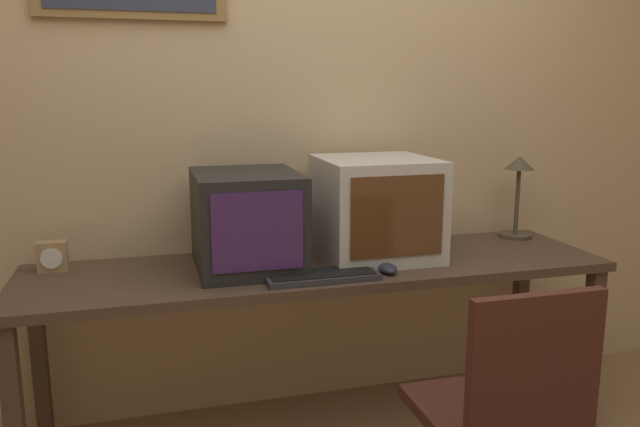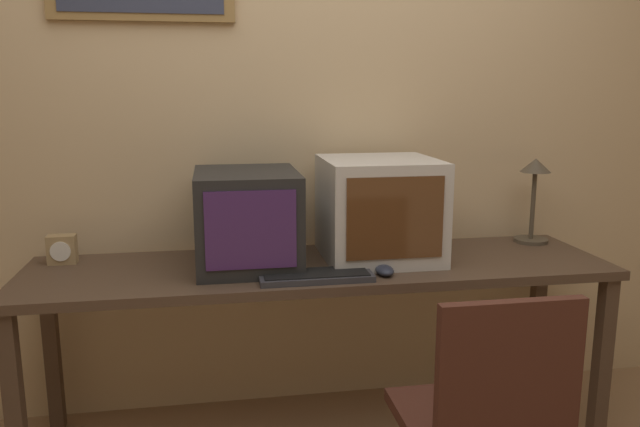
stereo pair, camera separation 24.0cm
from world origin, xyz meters
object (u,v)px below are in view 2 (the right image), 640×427
object	(u,v)px
monitor_right	(379,209)
desk_clock	(62,250)
monitor_left	(247,219)
desk_lamp	(534,186)
mouse_near_keyboard	(385,270)
keyboard_main	(316,276)

from	to	relation	value
monitor_right	desk_clock	xyz separation A→B (m)	(-1.24, 0.12, -0.14)
monitor_left	desk_lamp	distance (m)	1.28
desk_clock	monitor_left	bearing A→B (deg)	-11.20
mouse_near_keyboard	desk_clock	size ratio (longest dim) A/B	0.89
monitor_right	desk_clock	world-z (taller)	monitor_right
desk_clock	desk_lamp	xyz separation A→B (m)	(1.98, 0.01, 0.20)
monitor_right	desk_clock	distance (m)	1.26
monitor_right	desk_lamp	size ratio (longest dim) A/B	1.23
monitor_right	keyboard_main	world-z (taller)	monitor_right
monitor_right	desk_lamp	bearing A→B (deg)	10.13
desk_clock	desk_lamp	distance (m)	1.99
monitor_left	desk_lamp	size ratio (longest dim) A/B	1.26
keyboard_main	desk_clock	distance (m)	1.01
monitor_right	keyboard_main	distance (m)	0.43
monitor_left	desk_clock	world-z (taller)	monitor_left
keyboard_main	desk_clock	bearing A→B (deg)	158.57
monitor_left	keyboard_main	xyz separation A→B (m)	(0.23, -0.23, -0.17)
monitor_right	mouse_near_keyboard	size ratio (longest dim) A/B	4.56
monitor_right	desk_lamp	xyz separation A→B (m)	(0.74, 0.13, 0.05)
desk_clock	keyboard_main	bearing A→B (deg)	-21.43
mouse_near_keyboard	desk_clock	world-z (taller)	desk_clock
monitor_left	keyboard_main	distance (m)	0.37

